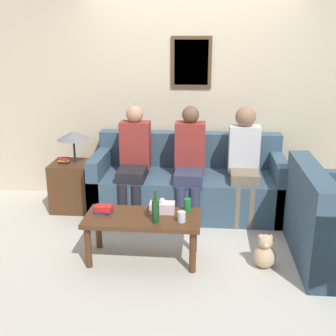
# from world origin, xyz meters

# --- Properties ---
(ground_plane) EXTENTS (16.00, 16.00, 0.00)m
(ground_plane) POSITION_xyz_m (0.00, 0.00, 0.00)
(ground_plane) COLOR beige
(wall_back) EXTENTS (9.00, 0.08, 2.60)m
(wall_back) POSITION_xyz_m (0.00, 0.99, 1.30)
(wall_back) COLOR beige
(wall_back) RESTS_ON ground_plane
(couch_main) EXTENTS (2.19, 0.88, 0.89)m
(couch_main) POSITION_xyz_m (0.00, 0.52, 0.31)
(couch_main) COLOR #385166
(couch_main) RESTS_ON ground_plane
(coffee_table) EXTENTS (1.06, 0.49, 0.43)m
(coffee_table) POSITION_xyz_m (-0.36, -0.69, 0.37)
(coffee_table) COLOR #4C2D19
(coffee_table) RESTS_ON ground_plane
(side_table_with_lamp) EXTENTS (0.47, 0.45, 0.96)m
(side_table_with_lamp) POSITION_xyz_m (-1.37, 0.43, 0.36)
(side_table_with_lamp) COLOR #4C2D19
(side_table_with_lamp) RESTS_ON ground_plane
(wine_bottle) EXTENTS (0.07, 0.07, 0.30)m
(wine_bottle) POSITION_xyz_m (-0.23, -0.80, 0.55)
(wine_bottle) COLOR #19421E
(wine_bottle) RESTS_ON coffee_table
(drinking_glass) EXTENTS (0.07, 0.07, 0.10)m
(drinking_glass) POSITION_xyz_m (-0.00, -0.77, 0.48)
(drinking_glass) COLOR silver
(drinking_glass) RESTS_ON coffee_table
(book_stack) EXTENTS (0.17, 0.14, 0.07)m
(book_stack) POSITION_xyz_m (-0.73, -0.63, 0.47)
(book_stack) COLOR navy
(book_stack) RESTS_ON coffee_table
(soda_can) EXTENTS (0.07, 0.07, 0.12)m
(soda_can) POSITION_xyz_m (0.04, -0.53, 0.50)
(soda_can) COLOR #197A38
(soda_can) RESTS_ON coffee_table
(tissue_box) EXTENTS (0.23, 0.12, 0.15)m
(tissue_box) POSITION_xyz_m (-0.19, -0.59, 0.49)
(tissue_box) COLOR silver
(tissue_box) RESTS_ON coffee_table
(person_left) EXTENTS (0.34, 0.63, 1.25)m
(person_left) POSITION_xyz_m (-0.62, 0.38, 0.68)
(person_left) COLOR black
(person_left) RESTS_ON ground_plane
(person_middle) EXTENTS (0.34, 0.62, 1.26)m
(person_middle) POSITION_xyz_m (0.02, 0.35, 0.68)
(person_middle) COLOR #2D334C
(person_middle) RESTS_ON ground_plane
(person_right) EXTENTS (0.34, 0.58, 1.26)m
(person_right) POSITION_xyz_m (0.63, 0.38, 0.70)
(person_right) COLOR #756651
(person_right) RESTS_ON ground_plane
(teddy_bear) EXTENTS (0.21, 0.21, 0.32)m
(teddy_bear) POSITION_xyz_m (0.75, -0.73, 0.14)
(teddy_bear) COLOR tan
(teddy_bear) RESTS_ON ground_plane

